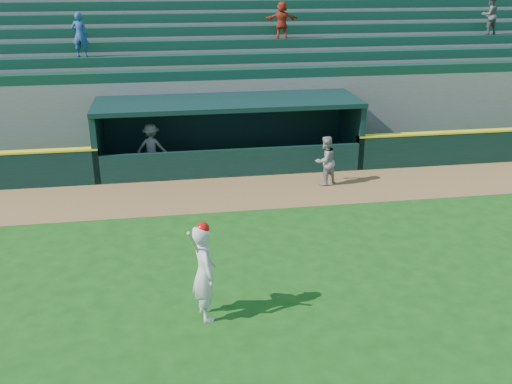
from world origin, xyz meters
TOP-DOWN VIEW (x-y plane):
  - ground at (0.00, 0.00)m, footprint 120.00×120.00m
  - warning_track at (0.00, 4.90)m, footprint 40.00×3.00m
  - dugout_player_front at (2.93, 5.22)m, footprint 1.01×0.94m
  - dugout_player_inside at (-2.78, 7.70)m, footprint 1.20×0.84m
  - dugout at (0.00, 8.00)m, footprint 9.40×2.80m
  - stands at (0.01, 12.57)m, footprint 34.50×6.25m
  - batter_at_plate at (-1.65, -2.00)m, footprint 0.66×0.87m

SIDE VIEW (x-z plane):
  - ground at x=0.00m, z-range 0.00..0.00m
  - warning_track at x=0.00m, z-range 0.00..0.01m
  - dugout_player_front at x=2.93m, z-range 0.00..1.67m
  - dugout_player_inside at x=-2.78m, z-range 0.00..1.70m
  - batter_at_plate at x=-1.65m, z-range -0.01..2.15m
  - dugout at x=0.00m, z-range 0.13..2.59m
  - stands at x=0.01m, z-range -1.40..6.20m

